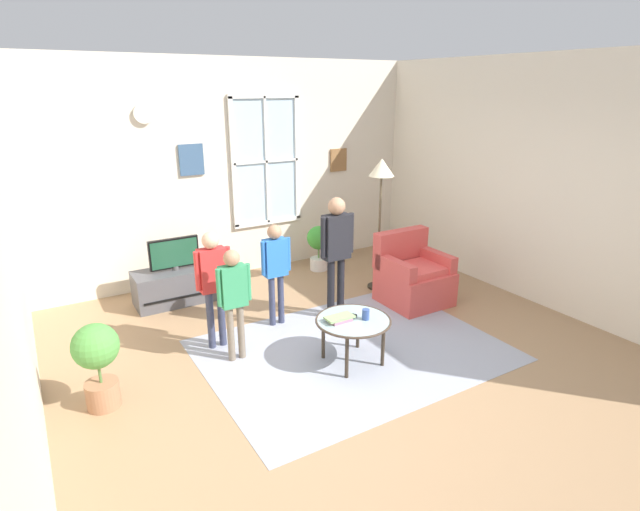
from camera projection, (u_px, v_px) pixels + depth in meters
name	position (u px, v px, depth m)	size (l,w,h in m)	color
ground_plane	(360.00, 364.00, 4.94)	(6.04, 6.59, 0.02)	#9E7A56
back_wall	(236.00, 170.00, 6.95)	(5.44, 0.17, 2.95)	beige
side_wall_right	(560.00, 186.00, 5.82)	(0.12, 5.99, 2.95)	beige
area_rug	(352.00, 350.00, 5.16)	(2.95, 2.22, 0.01)	#999EAD
tv_stand	(177.00, 286.00, 6.27)	(1.03, 0.48, 0.43)	#4C4C51
television	(174.00, 253.00, 6.13)	(0.60, 0.08, 0.40)	#4C4C4C
armchair	(413.00, 277.00, 6.24)	(0.76, 0.74, 0.87)	#D14C47
coffee_table	(353.00, 323.00, 4.82)	(0.73, 0.73, 0.46)	#99B2B7
book_stack	(340.00, 318.00, 4.78)	(0.28, 0.15, 0.05)	#AE708D
cup	(366.00, 314.00, 4.80)	(0.07, 0.07, 0.10)	#334C8C
remote_near_books	(350.00, 315.00, 4.89)	(0.04, 0.14, 0.02)	black
person_red_shirt	(213.00, 277.00, 5.00)	(0.37, 0.17, 1.24)	#333851
person_blue_shirt	(275.00, 263.00, 5.51)	(0.35, 0.16, 1.17)	#333851
person_green_shirt	(234.00, 292.00, 4.78)	(0.34, 0.16, 1.14)	#726656
person_black_shirt	(336.00, 244.00, 5.65)	(0.43, 0.19, 1.42)	black
potted_plant_by_window	(319.00, 244.00, 7.31)	(0.34, 0.34, 0.66)	silver
potted_plant_corner	(97.00, 358.00, 4.12)	(0.38, 0.38, 0.76)	#9E6B4C
floor_lamp	(381.00, 181.00, 6.32)	(0.32, 0.32, 1.73)	black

